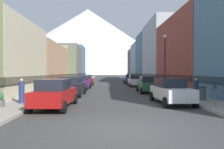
{
  "coord_description": "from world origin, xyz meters",
  "views": [
    {
      "loc": [
        -0.74,
        -7.84,
        2.2
      ],
      "look_at": [
        0.68,
        36.5,
        1.65
      ],
      "focal_mm": 32.95,
      "sensor_mm": 36.0,
      "label": 1
    }
  ],
  "objects": [
    {
      "name": "streetlamp_right",
      "position": [
        5.35,
        12.99,
        3.99
      ],
      "size": [
        0.36,
        0.36,
        5.86
      ],
      "color": "black",
      "rests_on": "sidewalk_right"
    },
    {
      "name": "car_right_0",
      "position": [
        3.8,
        6.26,
        0.9
      ],
      "size": [
        2.17,
        4.45,
        1.78
      ],
      "color": "silver",
      "rests_on": "ground"
    },
    {
      "name": "potted_plant_1",
      "position": [
        -7.0,
        15.03,
        0.66
      ],
      "size": [
        0.61,
        0.61,
        0.98
      ],
      "color": "#4C4C51",
      "rests_on": "sidewalk_left"
    },
    {
      "name": "storefront_right_2",
      "position": [
        12.03,
        31.59,
        5.78
      ],
      "size": [
        9.35,
        12.76,
        11.92
      ],
      "color": "#99A5B2",
      "rests_on": "ground"
    },
    {
      "name": "storefront_left_4",
      "position": [
        -11.9,
        46.09,
        4.36
      ],
      "size": [
        9.1,
        10.9,
        9.03
      ],
      "color": "#66605B",
      "rests_on": "ground"
    },
    {
      "name": "storefront_right_1",
      "position": [
        11.22,
        18.16,
        4.47
      ],
      "size": [
        7.74,
        13.85,
        9.26
      ],
      "color": "brown",
      "rests_on": "ground"
    },
    {
      "name": "car_right_3",
      "position": [
        3.8,
        30.24,
        0.9
      ],
      "size": [
        2.11,
        4.42,
        1.78
      ],
      "color": "#19478C",
      "rests_on": "ground"
    },
    {
      "name": "car_right_1",
      "position": [
        3.8,
        13.84,
        0.9
      ],
      "size": [
        2.18,
        4.46,
        1.78
      ],
      "color": "#265933",
      "rests_on": "ground"
    },
    {
      "name": "car_left_0",
      "position": [
        -3.8,
        4.7,
        0.9
      ],
      "size": [
        2.21,
        4.47,
        1.78
      ],
      "color": "#9E1111",
      "rests_on": "ground"
    },
    {
      "name": "storefront_right_3",
      "position": [
        11.81,
        43.13,
        5.61
      ],
      "size": [
        8.93,
        9.3,
        11.58
      ],
      "color": "slate",
      "rests_on": "ground"
    },
    {
      "name": "car_right_2",
      "position": [
        3.8,
        23.38,
        0.9
      ],
      "size": [
        2.08,
        4.41,
        1.78
      ],
      "color": "silver",
      "rests_on": "ground"
    },
    {
      "name": "parking_meter_near",
      "position": [
        5.75,
        4.06,
        1.01
      ],
      "size": [
        0.14,
        0.1,
        1.33
      ],
      "color": "#595960",
      "rests_on": "sidewalk_right"
    },
    {
      "name": "ground_plane",
      "position": [
        0.0,
        0.0,
        0.0
      ],
      "size": [
        400.0,
        400.0,
        0.0
      ],
      "primitive_type": "plane",
      "color": "#3B3B3B"
    },
    {
      "name": "sidewalk_right",
      "position": [
        6.25,
        35.0,
        0.07
      ],
      "size": [
        2.5,
        100.0,
        0.15
      ],
      "primitive_type": "cube",
      "color": "gray",
      "rests_on": "ground"
    },
    {
      "name": "pedestrian_0",
      "position": [
        -6.25,
        5.81,
        0.9
      ],
      "size": [
        0.36,
        0.36,
        1.62
      ],
      "color": "navy",
      "rests_on": "sidewalk_left"
    },
    {
      "name": "car_left_1",
      "position": [
        -3.8,
        11.23,
        0.9
      ],
      "size": [
        2.15,
        4.44,
        1.78
      ],
      "color": "black",
      "rests_on": "ground"
    },
    {
      "name": "pedestrian_1",
      "position": [
        6.25,
        7.77,
        0.88
      ],
      "size": [
        0.36,
        0.36,
        1.59
      ],
      "color": "navy",
      "rests_on": "sidewalk_right"
    },
    {
      "name": "sidewalk_left",
      "position": [
        -6.25,
        35.0,
        0.07
      ],
      "size": [
        2.5,
        100.0,
        0.15
      ],
      "primitive_type": "cube",
      "color": "gray",
      "rests_on": "ground"
    },
    {
      "name": "storefront_left_5",
      "position": [
        -10.54,
        56.93,
        4.95
      ],
      "size": [
        6.39,
        10.24,
        10.25
      ],
      "color": "slate",
      "rests_on": "ground"
    },
    {
      "name": "storefront_right_5",
      "position": [
        11.27,
        64.16,
        4.84
      ],
      "size": [
        7.84,
        8.95,
        10.02
      ],
      "color": "#66605B",
      "rests_on": "ground"
    },
    {
      "name": "trash_bin_right",
      "position": [
        6.35,
        7.01,
        0.64
      ],
      "size": [
        0.59,
        0.59,
        0.98
      ],
      "color": "#4C5156",
      "rests_on": "sidewalk_right"
    },
    {
      "name": "mountain_backdrop",
      "position": [
        -23.49,
        260.0,
        41.76
      ],
      "size": [
        241.29,
        241.29,
        83.52
      ],
      "primitive_type": "cone",
      "color": "silver",
      "rests_on": "ground"
    },
    {
      "name": "storefront_left_3",
      "position": [
        -11.97,
        34.73,
        3.37
      ],
      "size": [
        9.24,
        10.65,
        7.0
      ],
      "color": "#8C9966",
      "rests_on": "ground"
    },
    {
      "name": "storefront_right_4",
      "position": [
        10.8,
        53.89,
        5.18
      ],
      "size": [
        6.91,
        11.53,
        10.72
      ],
      "color": "#99A5B2",
      "rests_on": "ground"
    },
    {
      "name": "potted_plant_0",
      "position": [
        -7.0,
        4.47,
        0.52
      ],
      "size": [
        0.54,
        0.54,
        0.82
      ],
      "color": "#4C4C51",
      "rests_on": "sidewalk_left"
    },
    {
      "name": "storefront_left_2",
      "position": [
        -12.26,
        22.72,
        3.02
      ],
      "size": [
        9.82,
        13.02,
        6.27
      ],
      "color": "tan",
      "rests_on": "ground"
    },
    {
      "name": "car_left_3",
      "position": [
        -3.8,
        24.39,
        0.9
      ],
      "size": [
        2.2,
        4.46,
        1.78
      ],
      "color": "#9E1111",
      "rests_on": "ground"
    },
    {
      "name": "car_left_2",
      "position": [
        -3.8,
        17.71,
        0.9
      ],
      "size": [
        2.24,
        4.48,
        1.78
      ],
      "color": "#591E72",
      "rests_on": "ground"
    }
  ]
}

